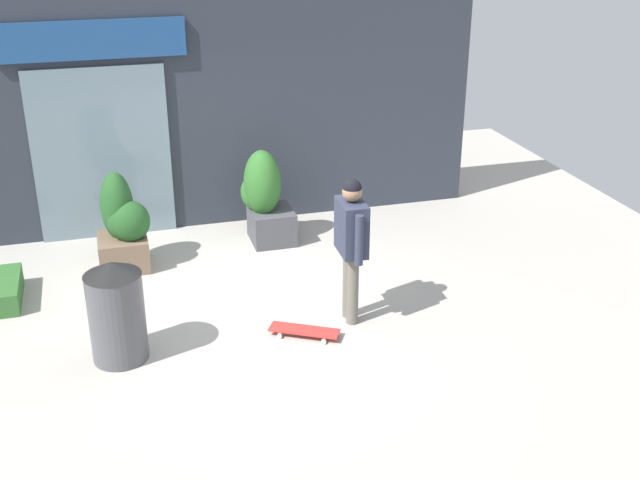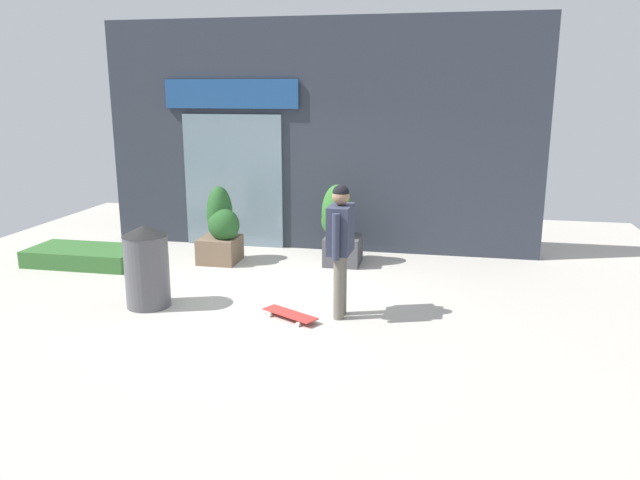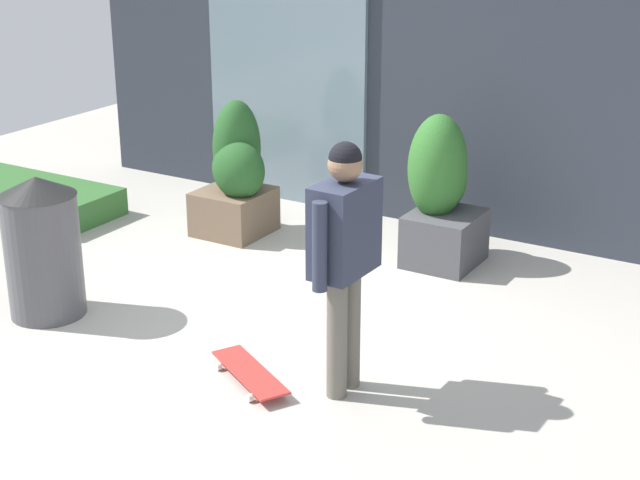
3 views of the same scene
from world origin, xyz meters
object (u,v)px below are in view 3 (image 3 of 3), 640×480
object	(u,v)px
skateboard	(250,373)
planter_box_right	(440,193)
trash_bin	(42,246)
planter_box_left	(237,175)
skateboarder	(344,244)

from	to	relation	value
skateboard	planter_box_right	size ratio (longest dim) A/B	0.60
skateboard	trash_bin	size ratio (longest dim) A/B	0.71
planter_box_left	trash_bin	size ratio (longest dim) A/B	1.14
planter_box_left	planter_box_right	size ratio (longest dim) A/B	0.96
skateboarder	trash_bin	size ratio (longest dim) A/B	1.53
skateboard	planter_box_left	xyz separation A→B (m)	(-1.70, 2.27, 0.49)
skateboarder	planter_box_left	distance (m)	3.11
skateboarder	planter_box_right	world-z (taller)	skateboarder
trash_bin	skateboarder	bearing A→B (deg)	2.78
skateboard	trash_bin	distance (m)	1.96
planter_box_left	trash_bin	world-z (taller)	planter_box_left
skateboarder	planter_box_left	xyz separation A→B (m)	(-2.28, 2.06, -0.45)
planter_box_left	planter_box_right	distance (m)	1.88
skateboarder	trash_bin	bearing A→B (deg)	4.60
skateboarder	planter_box_left	size ratio (longest dim) A/B	1.34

